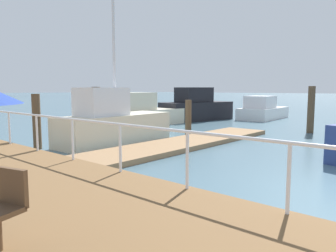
{
  "coord_description": "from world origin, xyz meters",
  "views": [
    {
      "loc": [
        -7.77,
        -0.87,
        2.22
      ],
      "look_at": [
        0.63,
        6.46,
        0.94
      ],
      "focal_mm": 35.01,
      "sensor_mm": 36.0,
      "label": 1
    }
  ],
  "objects": [
    {
      "name": "moored_boat_5",
      "position": [
        10.82,
        12.74,
        0.89
      ],
      "size": [
        5.6,
        3.0,
        2.3
      ],
      "color": "black",
      "rests_on": "ground_plane"
    },
    {
      "name": "floating_dock",
      "position": [
        1.92,
        6.99,
        0.09
      ],
      "size": [
        10.84,
        2.0,
        0.18
      ],
      "primitive_type": "cube",
      "color": "#93704C",
      "rests_on": "ground_plane"
    },
    {
      "name": "dock_piling_1",
      "position": [
        9.24,
        4.49,
        1.17
      ],
      "size": [
        0.34,
        0.34,
        2.34
      ],
      "primitive_type": "cylinder",
      "color": "brown",
      "rests_on": "ground_plane"
    },
    {
      "name": "boardwalk_railing",
      "position": [
        -3.15,
        7.33,
        1.25
      ],
      "size": [
        0.06,
        24.12,
        1.08
      ],
      "color": "white",
      "rests_on": "boardwalk"
    },
    {
      "name": "moored_boat_3",
      "position": [
        5.62,
        13.26,
        0.73
      ],
      "size": [
        7.3,
        2.25,
        1.99
      ],
      "color": "beige",
      "rests_on": "ground_plane"
    },
    {
      "name": "dock_piling_0",
      "position": [
        -0.3,
        9.23,
        1.14
      ],
      "size": [
        0.31,
        0.31,
        2.28
      ],
      "primitive_type": "cylinder",
      "color": "brown",
      "rests_on": "ground_plane"
    },
    {
      "name": "dock_piling_3",
      "position": [
        4.62,
        8.66,
        0.84
      ],
      "size": [
        0.3,
        0.3,
        1.68
      ],
      "primitive_type": "cylinder",
      "color": "brown",
      "rests_on": "ground_plane"
    },
    {
      "name": "dock_piling_4",
      "position": [
        -1.93,
        10.64,
        1.02
      ],
      "size": [
        0.3,
        0.3,
        2.03
      ],
      "primitive_type": "cylinder",
      "color": "brown",
      "rests_on": "ground_plane"
    },
    {
      "name": "cafe_chair_0",
      "position": [
        -6.28,
        2.91,
        0.93
      ],
      "size": [
        0.57,
        0.55,
        0.9
      ],
      "color": "brown",
      "rests_on": "boardwalk"
    },
    {
      "name": "moored_boat_4",
      "position": [
        0.68,
        9.49,
        0.87
      ],
      "size": [
        5.13,
        1.88,
        9.42
      ],
      "color": "beige",
      "rests_on": "ground_plane"
    },
    {
      "name": "moored_boat_2",
      "position": [
        14.84,
        9.66,
        0.63
      ],
      "size": [
        5.09,
        2.44,
        1.69
      ],
      "color": "white",
      "rests_on": "ground_plane"
    }
  ]
}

